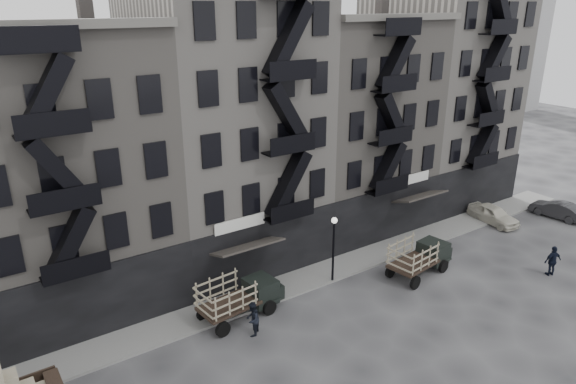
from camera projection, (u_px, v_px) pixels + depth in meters
ground at (319, 318)px, 27.71m from camera, size 140.00×140.00×0.00m
sidewalk at (281, 287)px, 30.58m from camera, size 55.00×2.50×0.15m
building_midwest at (62, 172)px, 27.41m from camera, size 10.00×11.35×16.20m
building_center at (227, 129)px, 32.36m from camera, size 10.00×11.35×18.20m
building_mideast at (347, 125)px, 38.00m from camera, size 10.00×11.35×16.20m
building_east at (440, 92)px, 42.77m from camera, size 10.00×11.35×19.20m
lamp_post at (334, 241)px, 30.34m from camera, size 0.36×0.36×4.28m
stake_truck_west at (239, 294)px, 27.43m from camera, size 5.00×2.42×2.43m
stake_truck_east at (420, 254)px, 31.79m from camera, size 5.01×2.50×2.42m
car_east at (493, 214)px, 39.49m from camera, size 2.07×4.29×1.41m
car_far at (557, 209)px, 40.52m from camera, size 1.86×4.18×1.33m
pedestrian_mid at (252, 319)px, 26.04m from camera, size 1.14×1.13×1.86m
policeman at (553, 261)px, 31.79m from camera, size 1.25×0.82×1.97m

